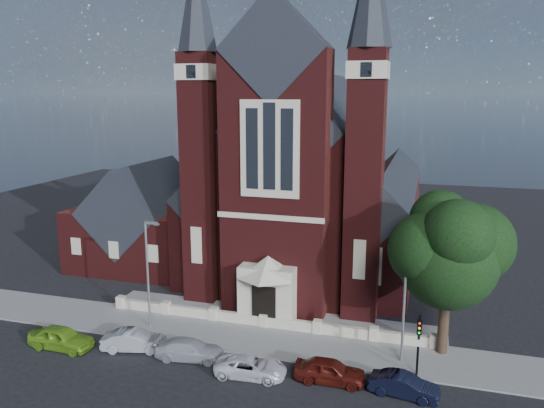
{
  "coord_description": "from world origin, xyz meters",
  "views": [
    {
      "loc": [
        10.96,
        -28.23,
        16.96
      ],
      "look_at": [
        -1.03,
        12.0,
        8.13
      ],
      "focal_mm": 35.0,
      "sensor_mm": 36.0,
      "label": 1
    }
  ],
  "objects": [
    {
      "name": "pavement_strip",
      "position": [
        0.0,
        4.5,
        0.0
      ],
      "size": [
        60.0,
        5.0,
        0.12
      ],
      "primitive_type": "cube",
      "color": "slate",
      "rests_on": "ground"
    },
    {
      "name": "car_navy",
      "position": [
        10.37,
        0.11,
        0.65
      ],
      "size": [
        4.09,
        1.88,
        1.3
      ],
      "primitive_type": "imported",
      "rotation": [
        0.0,
        0.0,
        1.44
      ],
      "color": "black",
      "rests_on": "ground"
    },
    {
      "name": "parish_hall",
      "position": [
        -16.0,
        18.0,
        4.01
      ],
      "size": [
        12.0,
        12.2,
        10.24
      ],
      "color": "#491313",
      "rests_on": "ground"
    },
    {
      "name": "forecourt_paving",
      "position": [
        0.0,
        8.5,
        0.0
      ],
      "size": [
        26.0,
        3.0,
        0.14
      ],
      "primitive_type": "cube",
      "color": "slate",
      "rests_on": "ground"
    },
    {
      "name": "car_lime_van",
      "position": [
        -12.13,
        -0.58,
        0.77
      ],
      "size": [
        4.53,
        1.85,
        1.54
      ],
      "primitive_type": "imported",
      "rotation": [
        0.0,
        0.0,
        1.56
      ],
      "color": "#6CA420",
      "rests_on": "ground"
    },
    {
      "name": "street_lamp_right",
      "position": [
        10.09,
        4.0,
        4.6
      ],
      "size": [
        1.16,
        0.22,
        8.09
      ],
      "color": "gray",
      "rests_on": "ground"
    },
    {
      "name": "car_dark_red",
      "position": [
        6.03,
        0.39,
        0.73
      ],
      "size": [
        4.31,
        1.82,
        1.46
      ],
      "primitive_type": "imported",
      "rotation": [
        0.0,
        0.0,
        1.59
      ],
      "color": "#50140D",
      "rests_on": "ground"
    },
    {
      "name": "car_silver_b",
      "position": [
        -3.21,
        0.59,
        0.66
      ],
      "size": [
        4.73,
        2.46,
        1.31
      ],
      "primitive_type": "imported",
      "rotation": [
        0.0,
        0.0,
        1.71
      ],
      "color": "#B1B3B9",
      "rests_on": "ground"
    },
    {
      "name": "traffic_signal",
      "position": [
        11.0,
        2.43,
        2.58
      ],
      "size": [
        0.28,
        0.42,
        4.0
      ],
      "color": "black",
      "rests_on": "ground"
    },
    {
      "name": "forecourt_wall",
      "position": [
        0.0,
        6.5,
        0.0
      ],
      "size": [
        24.0,
        0.4,
        0.9
      ],
      "primitive_type": "cube",
      "color": "#BAB194",
      "rests_on": "ground"
    },
    {
      "name": "church",
      "position": [
        -0.0,
        22.94,
        8.19
      ],
      "size": [
        20.01,
        34.9,
        29.2
      ],
      "color": "#491313",
      "rests_on": "ground"
    },
    {
      "name": "street_tree",
      "position": [
        12.6,
        5.71,
        6.96
      ],
      "size": [
        6.4,
        6.6,
        10.7
      ],
      "color": "black",
      "rests_on": "ground"
    },
    {
      "name": "ground",
      "position": [
        0.0,
        15.0,
        0.0
      ],
      "size": [
        120.0,
        120.0,
        0.0
      ],
      "primitive_type": "plane",
      "color": "black",
      "rests_on": "ground"
    },
    {
      "name": "car_white_suv",
      "position": [
        1.3,
        -0.33,
        0.61
      ],
      "size": [
        4.55,
        2.36,
        1.23
      ],
      "primitive_type": "imported",
      "rotation": [
        0.0,
        0.0,
        1.65
      ],
      "color": "white",
      "rests_on": "ground"
    },
    {
      "name": "street_lamp_left",
      "position": [
        -7.91,
        4.0,
        4.6
      ],
      "size": [
        1.16,
        0.22,
        8.09
      ],
      "color": "gray",
      "rests_on": "ground"
    },
    {
      "name": "car_silver_a",
      "position": [
        -7.27,
        0.59,
        0.7
      ],
      "size": [
        4.49,
        2.5,
        1.4
      ],
      "primitive_type": "imported",
      "rotation": [
        0.0,
        0.0,
        1.82
      ],
      "color": "#97999E",
      "rests_on": "ground"
    }
  ]
}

